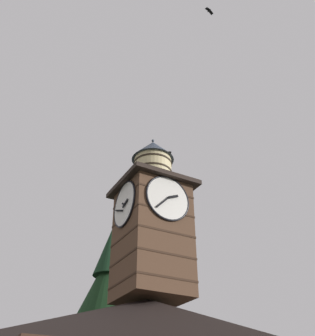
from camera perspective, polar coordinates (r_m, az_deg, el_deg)
The scene contains 4 objects.
clock_tower at distance 20.86m, azimuth -0.78°, elevation -7.68°, with size 3.86×3.86×9.35m.
moon at distance 49.09m, azimuth -2.99°, elevation -14.19°, with size 1.55×1.55×1.55m.
flying_bird_high at distance 24.53m, azimuth 7.40°, elevation 21.42°, with size 0.61×0.32×0.13m.
flying_bird_low at distance 28.03m, azimuth 1.70°, elevation 1.97°, with size 0.40×0.63×0.16m.
Camera 1 is at (8.38, 14.64, 1.78)m, focal length 42.63 mm.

